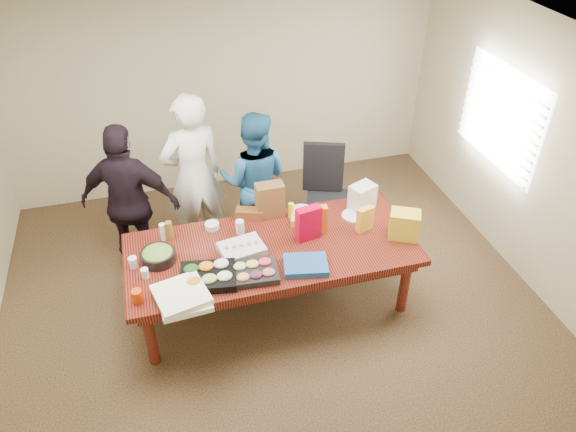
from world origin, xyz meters
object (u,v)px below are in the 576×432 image
object	(u,v)px
conference_table	(272,276)
office_chair	(328,199)
sheet_cake	(242,249)
person_right	(254,181)
person_center	(194,176)
salad_bowl	(158,256)

from	to	relation	value
conference_table	office_chair	xyz separation A→B (m)	(0.90, 0.90, 0.18)
sheet_cake	person_right	bearing A→B (deg)	60.92
office_chair	person_right	distance (m)	0.88
person_center	sheet_cake	bearing A→B (deg)	90.13
conference_table	person_right	size ratio (longest dim) A/B	1.70
office_chair	person_center	bearing A→B (deg)	-169.69
person_center	sheet_cake	xyz separation A→B (m)	(0.29, -1.14, -0.18)
person_center	person_right	world-z (taller)	person_center
person_center	salad_bowl	world-z (taller)	person_center
office_chair	sheet_cake	world-z (taller)	office_chair
office_chair	salad_bowl	size ratio (longest dim) A/B	3.42
person_center	person_right	distance (m)	0.68
conference_table	office_chair	distance (m)	1.28
person_right	person_center	bearing A→B (deg)	15.47
office_chair	salad_bowl	world-z (taller)	office_chair
person_center	conference_table	bearing A→B (deg)	102.67
sheet_cake	person_center	bearing A→B (deg)	94.08
person_center	sheet_cake	size ratio (longest dim) A/B	4.68
person_right	salad_bowl	size ratio (longest dim) A/B	5.04
conference_table	person_right	world-z (taller)	person_right
salad_bowl	sheet_cake	bearing A→B (deg)	-5.78
office_chair	sheet_cake	size ratio (longest dim) A/B	2.72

